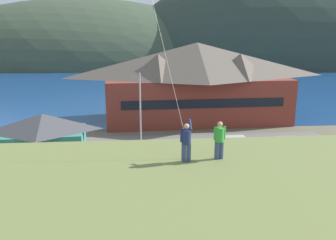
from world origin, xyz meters
The scene contains 18 objects.
ground_plane centered at (0.00, 0.00, 0.00)m, with size 600.00×600.00×0.00m, color #66604C.
parking_lot_pad centered at (0.00, 5.00, 0.05)m, with size 40.00×20.00×0.10m, color slate.
bay_water centered at (0.00, 60.00, 0.01)m, with size 360.00×84.00×0.03m, color navy.
far_hill_west_ridge centered at (-22.91, 118.29, 0.00)m, with size 124.18×70.04×49.37m, color #3D4C38.
far_hill_east_peak centered at (63.59, 114.42, 0.00)m, with size 146.34×73.22×74.57m, color #2D3D33.
harbor_lodge centered at (6.57, 22.40, 5.63)m, with size 25.88×12.00×10.58m.
storage_shed_near_lot centered at (-9.74, 6.03, 2.60)m, with size 7.73×5.38×5.02m.
wharf_dock centered at (0.57, 35.45, 0.35)m, with size 3.20×13.71×0.70m.
moored_boat_wharfside centered at (-2.73, 35.36, 0.72)m, with size 2.55×6.20×2.16m.
moored_boat_outer_mooring centered at (4.04, 31.74, 0.72)m, with size 3.12×7.37×2.16m.
moored_boat_inner_slip centered at (-2.79, 32.98, 0.72)m, with size 2.58×6.62×2.16m.
parked_car_corner_spot centered at (13.15, 6.87, 1.06)m, with size 4.22×2.08×1.82m.
parked_car_lone_by_shed centered at (5.61, 0.60, 1.06)m, with size 4.35×2.36×1.82m.
parked_car_mid_row_far centered at (-2.86, 1.32, 1.06)m, with size 4.28×2.21×1.82m.
parked_car_mid_row_center centered at (8.12, 7.66, 1.06)m, with size 4.25×2.15×1.82m.
parking_light_pole centered at (-1.19, 10.55, 4.56)m, with size 0.24×0.78×7.83m.
person_kite_flyer centered at (0.75, -9.73, 7.25)m, with size 0.52×0.66×1.86m.
person_companion centered at (2.28, -9.51, 7.24)m, with size 0.55×0.40×1.74m.
Camera 1 is at (-1.26, -24.12, 11.87)m, focal length 37.10 mm.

